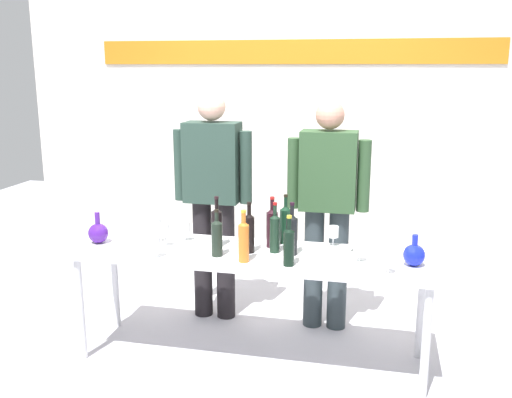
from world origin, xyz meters
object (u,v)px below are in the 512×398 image
(wine_bottle_4, at_px, (275,232))
(wine_bottle_6, at_px, (272,226))
(wine_bottle_8, at_px, (289,245))
(wine_glass_left_0, at_px, (164,230))
(decanter_blue_right, at_px, (414,255))
(wine_bottle_0, at_px, (292,233))
(wine_bottle_5, at_px, (285,223))
(wine_glass_right_3, at_px, (333,232))
(wine_bottle_3, at_px, (244,240))
(wine_glass_right_0, at_px, (355,235))
(presenter_left, at_px, (213,192))
(wine_bottle_7, at_px, (249,231))
(decanter_blue_left, at_px, (98,233))
(wine_bottle_1, at_px, (217,237))
(wine_glass_right_2, at_px, (360,246))
(presenter_right, at_px, (327,202))
(wine_glass_left_1, at_px, (185,227))
(wine_glass_left_3, at_px, (155,241))
(display_table, at_px, (251,261))
(wine_glass_left_2, at_px, (157,225))
(wine_glass_right_1, at_px, (389,256))
(wine_bottle_2, at_px, (217,226))

(wine_bottle_4, bearing_deg, wine_bottle_6, 110.38)
(wine_bottle_8, xyz_separation_m, wine_glass_left_0, (-0.85, 0.18, -0.01))
(decanter_blue_right, distance_m, wine_bottle_0, 0.74)
(wine_bottle_5, height_order, wine_bottle_8, wine_bottle_5)
(wine_glass_right_3, bearing_deg, wine_bottle_0, -135.10)
(wine_bottle_3, relative_size, wine_glass_left_0, 2.07)
(wine_bottle_6, xyz_separation_m, wine_glass_right_0, (0.53, -0.00, -0.02))
(presenter_left, bearing_deg, wine_bottle_7, -54.88)
(wine_bottle_5, relative_size, wine_bottle_6, 0.99)
(decanter_blue_left, xyz_separation_m, wine_bottle_1, (0.85, -0.08, 0.05))
(presenter_left, height_order, wine_glass_right_2, presenter_left)
(wine_bottle_6, bearing_deg, wine_bottle_8, -63.23)
(presenter_right, distance_m, wine_bottle_3, 0.88)
(wine_bottle_8, height_order, wine_glass_left_1, wine_bottle_8)
(wine_bottle_0, xyz_separation_m, wine_bottle_5, (-0.08, 0.23, -0.00))
(wine_bottle_6, bearing_deg, wine_bottle_3, -108.36)
(wine_bottle_6, height_order, wine_glass_right_2, wine_bottle_6)
(decanter_blue_right, relative_size, wine_glass_left_3, 1.32)
(decanter_blue_left, distance_m, decanter_blue_right, 2.03)
(wine_bottle_3, xyz_separation_m, wine_glass_left_3, (-0.55, -0.05, -0.03))
(decanter_blue_right, distance_m, wine_bottle_8, 0.74)
(wine_glass_right_2, bearing_deg, display_table, 176.54)
(wine_glass_left_2, bearing_deg, wine_bottle_6, 4.99)
(decanter_blue_right, xyz_separation_m, wine_glass_left_3, (-1.54, -0.20, 0.04))
(wine_bottle_4, height_order, wine_glass_left_2, wine_bottle_4)
(wine_bottle_0, bearing_deg, presenter_left, 139.97)
(wine_glass_right_3, bearing_deg, wine_glass_left_0, -166.64)
(wine_bottle_0, bearing_deg, wine_glass_left_2, 176.41)
(wine_bottle_7, bearing_deg, wine_bottle_8, -33.29)
(presenter_right, distance_m, wine_glass_right_1, 0.91)
(presenter_right, bearing_deg, wine_glass_left_1, -153.60)
(display_table, bearing_deg, wine_bottle_0, 1.56)
(presenter_right, bearing_deg, wine_bottle_7, -126.19)
(decanter_blue_right, height_order, wine_bottle_0, wine_bottle_0)
(presenter_left, bearing_deg, wine_bottle_3, -60.93)
(wine_bottle_4, height_order, wine_bottle_5, wine_bottle_5)
(wine_glass_right_0, bearing_deg, wine_bottle_6, 179.97)
(wine_bottle_4, bearing_deg, wine_bottle_8, -60.57)
(presenter_right, relative_size, wine_bottle_4, 5.13)
(wine_bottle_2, bearing_deg, wine_bottle_0, -7.03)
(decanter_blue_right, xyz_separation_m, wine_bottle_0, (-0.74, 0.04, 0.07))
(wine_glass_left_0, bearing_deg, wine_glass_right_2, -1.36)
(wine_bottle_7, xyz_separation_m, wine_bottle_8, (0.28, -0.19, -0.01))
(wine_bottle_0, relative_size, wine_glass_left_1, 2.47)
(display_table, relative_size, wine_glass_right_3, 17.30)
(presenter_left, height_order, wine_glass_right_0, presenter_left)
(wine_bottle_6, relative_size, wine_glass_right_2, 2.26)
(wine_bottle_2, relative_size, wine_bottle_8, 1.09)
(wine_bottle_6, xyz_separation_m, wine_glass_right_2, (0.57, -0.17, -0.04))
(presenter_right, relative_size, wine_bottle_2, 4.98)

